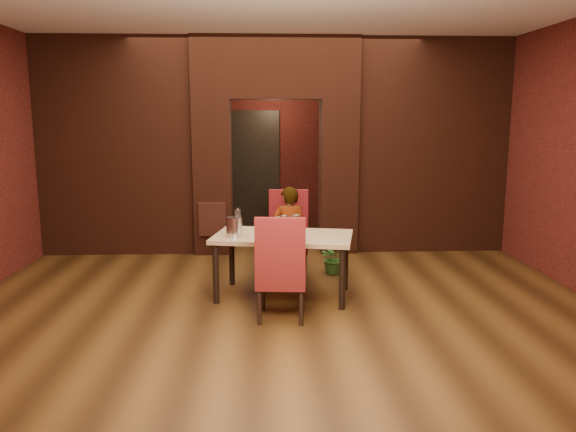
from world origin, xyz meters
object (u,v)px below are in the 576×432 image
at_px(person_seated, 289,233).
at_px(wine_glass_b, 284,224).
at_px(chair_near, 281,267).
at_px(chair_far, 288,235).
at_px(water_bottle, 238,221).
at_px(wine_bucket, 234,227).
at_px(wine_glass_a, 278,225).
at_px(dining_table, 283,266).
at_px(wine_glass_c, 295,225).
at_px(potted_plant, 334,258).

bearing_deg(person_seated, wine_glass_b, 77.44).
bearing_deg(chair_near, person_seated, -90.57).
distance_m(chair_far, water_bottle, 0.99).
xyz_separation_m(person_seated, wine_bucket, (-0.64, -0.74, 0.24)).
bearing_deg(wine_bucket, wine_glass_a, 22.05).
xyz_separation_m(chair_far, chair_near, (-0.13, -1.45, -0.01)).
xyz_separation_m(person_seated, wine_glass_b, (-0.08, -0.58, 0.23)).
distance_m(chair_near, wine_bucket, 0.87).
xyz_separation_m(person_seated, water_bottle, (-0.61, -0.64, 0.28)).
bearing_deg(chair_far, wine_glass_a, -97.87).
relative_size(person_seated, wine_glass_b, 5.77).
height_order(dining_table, wine_glass_c, wine_glass_c).
height_order(wine_glass_a, wine_bucket, wine_bucket).
relative_size(wine_glass_b, potted_plant, 0.49).
bearing_deg(wine_glass_b, wine_glass_c, -43.26).
xyz_separation_m(chair_far, wine_bucket, (-0.64, -0.81, 0.28)).
xyz_separation_m(dining_table, water_bottle, (-0.51, 0.02, 0.52)).
distance_m(chair_near, person_seated, 1.39).
distance_m(person_seated, wine_bucket, 1.01).
height_order(chair_far, wine_glass_c, chair_far).
distance_m(chair_near, wine_glass_c, 0.77).
xyz_separation_m(wine_glass_c, water_bottle, (-0.65, 0.05, 0.04)).
xyz_separation_m(chair_near, potted_plant, (0.75, 1.64, -0.33)).
distance_m(chair_far, chair_near, 1.45).
height_order(dining_table, wine_bucket, wine_bucket).
height_order(chair_far, water_bottle, chair_far).
bearing_deg(potted_plant, wine_bucket, -141.57).
distance_m(person_seated, wine_glass_b, 0.63).
relative_size(dining_table, wine_glass_c, 6.72).
bearing_deg(water_bottle, potted_plant, 36.53).
relative_size(person_seated, wine_glass_a, 6.44).
height_order(person_seated, wine_glass_b, person_seated).
bearing_deg(person_seated, water_bottle, 42.02).
bearing_deg(wine_glass_c, wine_bucket, -176.40).
bearing_deg(person_seated, dining_table, 77.12).
bearing_deg(person_seated, wine_bucket, 44.20).
xyz_separation_m(person_seated, wine_glass_a, (-0.15, -0.54, 0.22)).
height_order(dining_table, chair_far, chair_far).
distance_m(dining_table, chair_far, 0.77).
height_order(wine_glass_a, wine_glass_b, wine_glass_b).
xyz_separation_m(chair_near, person_seated, (0.14, 1.38, 0.05)).
relative_size(chair_far, wine_bucket, 5.09).
relative_size(person_seated, wine_bucket, 5.45).
distance_m(wine_bucket, potted_plant, 1.72).
distance_m(wine_glass_b, wine_glass_c, 0.17).
relative_size(dining_table, person_seated, 1.29).
distance_m(dining_table, wine_glass_a, 0.48).
bearing_deg(wine_glass_a, wine_glass_c, -39.56).
xyz_separation_m(chair_far, potted_plant, (0.62, 0.19, -0.35)).
bearing_deg(potted_plant, wine_glass_b, -129.44).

